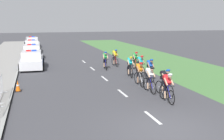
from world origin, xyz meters
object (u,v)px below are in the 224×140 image
Objects in this scene: police_car_second at (32,52)px; police_car_furthest at (32,42)px; cyclist_second at (165,82)px; cyclist_lead at (167,87)px; cyclist_fourth at (139,73)px; police_car_third at (32,47)px; cyclist_ninth at (105,60)px; cyclist_seventh at (130,66)px; cyclist_third at (150,79)px; cyclist_tenth at (115,57)px; crowd_barrier_middle at (0,88)px; cyclist_sixth at (140,65)px; cyclist_fifth at (150,69)px; traffic_cone_near at (18,86)px; cyclist_eighth at (135,60)px; police_car_nearest at (32,60)px.

police_car_second and police_car_furthest have the same top height.
cyclist_lead is at bearing -110.95° from cyclist_second.
police_car_third is at bearing 107.46° from cyclist_fourth.
police_car_second reaches higher than cyclist_ninth.
cyclist_seventh is (0.34, 2.65, 0.00)m from cyclist_fourth.
cyclist_third is at bearing -91.16° from cyclist_fourth.
cyclist_ninth is at bearing -74.56° from police_car_furthest.
cyclist_lead and cyclist_tenth have the same top height.
crowd_barrier_middle is at bearing -137.18° from cyclist_ninth.
cyclist_lead and cyclist_third have the same top height.
cyclist_fourth and cyclist_ninth have the same top height.
cyclist_third and cyclist_sixth have the same top height.
cyclist_second is 1.00× the size of cyclist_fifth.
cyclist_tenth is 0.39× the size of police_car_second.
cyclist_fifth is 15.12m from police_car_second.
cyclist_lead is 1.00× the size of cyclist_fourth.
crowd_barrier_middle is 1.76m from traffic_cone_near.
police_car_second reaches higher than traffic_cone_near.
traffic_cone_near is (-7.25, 2.27, -0.48)m from cyclist_third.
police_car_furthest is at bearing 105.49° from cyclist_seventh.
cyclist_lead is 0.74× the size of crowd_barrier_middle.
cyclist_fourth is 8.11m from crowd_barrier_middle.
cyclist_fifth is (1.23, 1.15, 0.00)m from cyclist_fourth.
police_car_second is at bearing 136.09° from cyclist_tenth.
cyclist_third is 4.28m from cyclist_seventh.
cyclist_eighth is at bearing 60.93° from cyclist_seventh.
cyclist_second is 1.00× the size of cyclist_fourth.
cyclist_seventh is (-0.10, 5.17, 0.00)m from cyclist_second.
police_car_nearest reaches higher than cyclist_second.
traffic_cone_near is at bearing -165.23° from cyclist_sixth.
cyclist_seventh is 1.00× the size of cyclist_ninth.
cyclist_second and cyclist_fourth have the same top height.
police_car_nearest is at bearing 118.79° from cyclist_lead.
police_car_second is 13.53m from traffic_cone_near.
police_car_second is at bearing 132.35° from cyclist_eighth.
cyclist_second is at bearing -80.03° from cyclist_fourth.
cyclist_second is 9.83m from cyclist_tenth.
cyclist_third is at bearing -114.52° from cyclist_fifth.
cyclist_eighth is at bearing 80.47° from cyclist_second.
traffic_cone_near is (-0.81, -26.58, -0.37)m from police_car_furthest.
cyclist_sixth is (1.30, 4.53, 0.00)m from cyclist_third.
cyclist_eighth is 17.49m from police_car_third.
cyclist_lead is at bearing -74.90° from police_car_third.
cyclist_fourth is 1.00× the size of cyclist_sixth.
police_car_second is (-7.71, 13.01, -0.11)m from cyclist_fifth.
cyclist_fourth and cyclist_fifth have the same top height.
cyclist_sixth is 8.85m from traffic_cone_near.
cyclist_fourth is 1.00× the size of cyclist_eighth.
cyclist_lead is at bearing -87.82° from cyclist_third.
police_car_nearest is at bearing 123.04° from cyclist_third.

